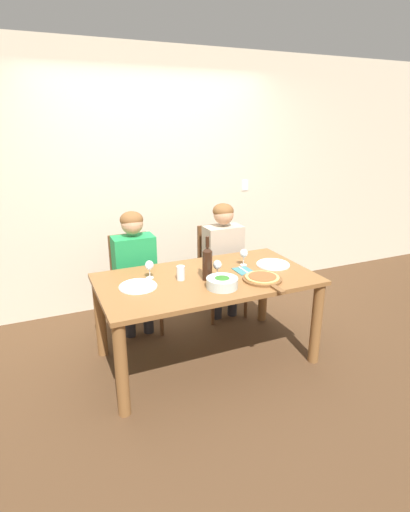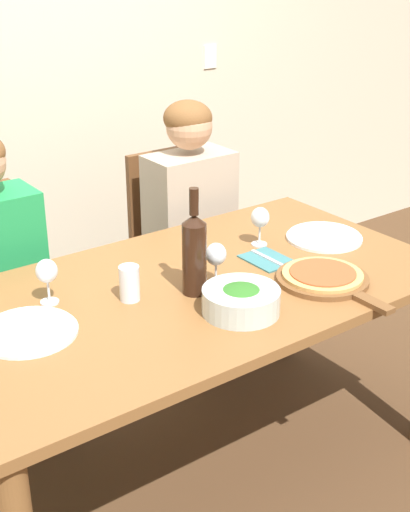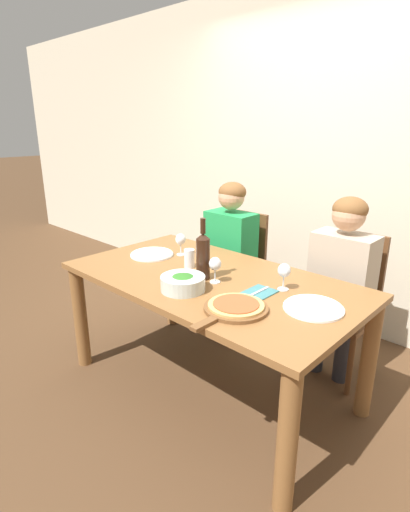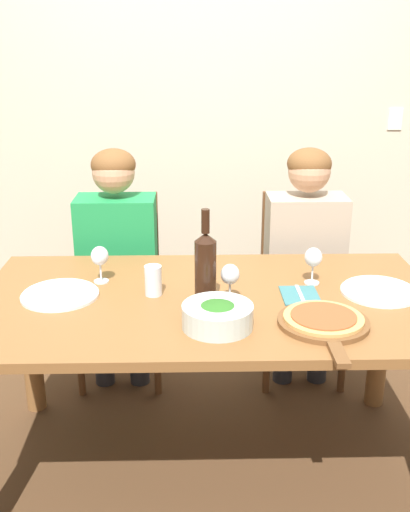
{
  "view_description": "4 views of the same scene",
  "coord_description": "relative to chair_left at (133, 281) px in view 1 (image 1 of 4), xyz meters",
  "views": [
    {
      "loc": [
        -1.23,
        -2.78,
        1.96
      ],
      "look_at": [
        0.01,
        0.06,
        0.92
      ],
      "focal_mm": 28.0,
      "sensor_mm": 36.0,
      "label": 1
    },
    {
      "loc": [
        -1.23,
        -1.75,
        1.81
      ],
      "look_at": [
        0.12,
        0.08,
        0.81
      ],
      "focal_mm": 50.0,
      "sensor_mm": 36.0,
      "label": 2
    },
    {
      "loc": [
        1.48,
        -1.62,
        1.61
      ],
      "look_at": [
        -0.13,
        0.09,
        0.83
      ],
      "focal_mm": 28.0,
      "sensor_mm": 36.0,
      "label": 3
    },
    {
      "loc": [
        -0.07,
        -2.08,
        1.68
      ],
      "look_at": [
        -0.01,
        0.17,
        0.86
      ],
      "focal_mm": 42.0,
      "sensor_mm": 36.0,
      "label": 4
    }
  ],
  "objects": [
    {
      "name": "dinner_plate_left",
      "position": [
        -0.14,
        -0.77,
        0.27
      ],
      "size": [
        0.29,
        0.29,
        0.02
      ],
      "color": "white",
      "rests_on": "dining_table"
    },
    {
      "name": "dining_table",
      "position": [
        0.43,
        -0.8,
        0.14
      ],
      "size": [
        1.76,
        0.96,
        0.76
      ],
      "color": "brown",
      "rests_on": "ground"
    },
    {
      "name": "dinner_plate_right",
      "position": [
        1.09,
        -0.77,
        0.27
      ],
      "size": [
        0.29,
        0.29,
        0.02
      ],
      "color": "white",
      "rests_on": "dining_table"
    },
    {
      "name": "person_woman",
      "position": [
        -0.0,
        -0.12,
        0.23
      ],
      "size": [
        0.47,
        0.51,
        1.2
      ],
      "color": "#28282D",
      "rests_on": "ground"
    },
    {
      "name": "wine_glass_right",
      "position": [
        0.84,
        -0.67,
        0.37
      ],
      "size": [
        0.07,
        0.07,
        0.15
      ],
      "color": "silver",
      "rests_on": "dining_table"
    },
    {
      "name": "chair_left",
      "position": [
        0.0,
        0.0,
        0.0
      ],
      "size": [
        0.42,
        0.42,
        0.94
      ],
      "color": "brown",
      "rests_on": "ground"
    },
    {
      "name": "back_wall",
      "position": [
        0.43,
        0.59,
        0.86
      ],
      "size": [
        10.0,
        0.06,
        2.7
      ],
      "color": "beige",
      "rests_on": "ground"
    },
    {
      "name": "pizza_on_board",
      "position": [
        0.81,
        -1.04,
        0.28
      ],
      "size": [
        0.31,
        0.45,
        0.04
      ],
      "color": "brown",
      "rests_on": "dining_table"
    },
    {
      "name": "ground_plane",
      "position": [
        0.43,
        -0.8,
        -0.49
      ],
      "size": [
        40.0,
        40.0,
        0.0
      ],
      "primitive_type": "plane",
      "color": "#4C331E"
    },
    {
      "name": "person_man",
      "position": [
        0.92,
        -0.12,
        0.23
      ],
      "size": [
        0.47,
        0.51,
        1.2
      ],
      "color": "#28282D",
      "rests_on": "ground"
    },
    {
      "name": "chair_right",
      "position": [
        0.92,
        0.0,
        0.0
      ],
      "size": [
        0.42,
        0.42,
        0.94
      ],
      "color": "brown",
      "rests_on": "ground"
    },
    {
      "name": "wine_glass_centre",
      "position": [
        0.5,
        -0.84,
        0.37
      ],
      "size": [
        0.07,
        0.07,
        0.15
      ],
      "color": "silver",
      "rests_on": "dining_table"
    },
    {
      "name": "water_tumbler",
      "position": [
        0.22,
        -0.76,
        0.32
      ],
      "size": [
        0.07,
        0.07,
        0.12
      ],
      "color": "silver",
      "rests_on": "dining_table"
    },
    {
      "name": "broccoli_bowl",
      "position": [
        0.45,
        -1.04,
        0.3
      ],
      "size": [
        0.24,
        0.24,
        0.09
      ],
      "color": "silver",
      "rests_on": "dining_table"
    },
    {
      "name": "wine_bottle",
      "position": [
        0.41,
        -0.84,
        0.41
      ],
      "size": [
        0.08,
        0.08,
        0.36
      ],
      "color": "black",
      "rests_on": "dining_table"
    },
    {
      "name": "fork_on_napkin",
      "position": [
        0.78,
        -0.79,
        0.27
      ],
      "size": [
        0.14,
        0.18,
        0.01
      ],
      "color": "#387075",
      "rests_on": "dining_table"
    },
    {
      "name": "wine_glass_left",
      "position": [
        -0.0,
        -0.63,
        0.37
      ],
      "size": [
        0.07,
        0.07,
        0.15
      ],
      "color": "silver",
      "rests_on": "dining_table"
    }
  ]
}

